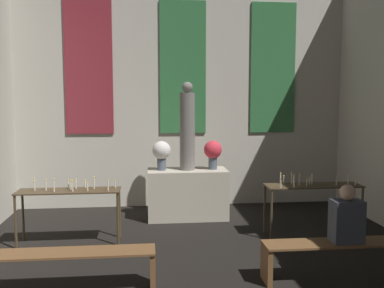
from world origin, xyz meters
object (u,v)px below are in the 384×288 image
statue (187,129)px  pew_back_right (348,251)px  altar (187,194)px  flower_vase_right (213,151)px  candle_rack_left (69,197)px  pew_back_left (63,262)px  person_seated (347,217)px  flower_vase_left (161,152)px  candle_rack_right (313,191)px

statue → pew_back_right: 3.53m
altar → flower_vase_right: flower_vase_right is taller
statue → candle_rack_left: (-1.87, -1.19, -0.91)m
pew_back_left → person_seated: person_seated is taller
pew_back_left → statue: bearing=59.7°
pew_back_right → pew_back_left: bearing=180.0°
candle_rack_left → person_seated: (3.49, -1.65, 0.04)m
statue → flower_vase_left: 0.62m
altar → pew_back_left: 3.29m
candle_rack_right → person_seated: 1.66m
flower_vase_left → candle_rack_left: flower_vase_left is taller
candle_rack_left → flower_vase_right: bearing=27.1°
flower_vase_left → flower_vase_right: same height
statue → flower_vase_right: size_ratio=3.00×
altar → candle_rack_right: (1.86, -1.19, 0.27)m
pew_back_right → person_seated: bearing=-180.0°
flower_vase_left → pew_back_right: bearing=-53.2°
flower_vase_right → candle_rack_left: (-2.33, -1.19, -0.50)m
flower_vase_right → person_seated: size_ratio=0.76×
candle_rack_left → person_seated: 3.86m
statue → candle_rack_left: statue is taller
flower_vase_right → pew_back_left: 3.64m
altar → flower_vase_left: (-0.46, 0.00, 0.76)m
flower_vase_left → person_seated: size_ratio=0.76×
statue → person_seated: 3.38m
pew_back_right → candle_rack_left: bearing=155.0°
candle_rack_left → candle_rack_right: 3.73m
candle_rack_left → candle_rack_right: (3.73, -0.00, 0.00)m
flower_vase_left → statue: bearing=0.0°
candle_rack_right → pew_back_left: bearing=-155.0°
pew_back_left → flower_vase_right: bearing=53.2°
person_seated → flower_vase_left: bearing=126.3°
candle_rack_left → pew_back_left: (0.21, -1.65, -0.37)m
altar → candle_rack_right: bearing=-32.6°
flower_vase_left → pew_back_left: (-1.20, -2.84, -0.87)m
person_seated → pew_back_left: bearing=180.0°
statue → flower_vase_right: statue is taller
altar → person_seated: (1.62, -2.84, 0.31)m
flower_vase_left → candle_rack_right: size_ratio=0.35×
flower_vase_left → candle_rack_left: size_ratio=0.35×
flower_vase_right → altar: bearing=180.0°
statue → pew_back_right: size_ratio=0.76×
statue → flower_vase_left: bearing=180.0°
altar → pew_back_left: bearing=-120.3°
altar → pew_back_left: altar is taller
candle_rack_right → pew_back_right: size_ratio=0.73×
altar → candle_rack_right: size_ratio=0.95×
altar → statue: 1.18m
statue → person_seated: (1.62, -2.84, -0.87)m
altar → candle_rack_left: (-1.87, -1.19, 0.27)m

